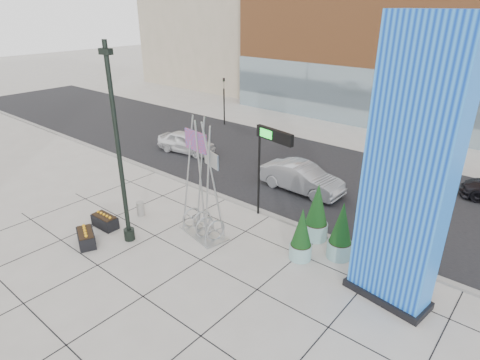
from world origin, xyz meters
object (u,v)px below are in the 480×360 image
Objects in this scene: blue_pylon at (408,179)px; car_silver_mid at (302,178)px; public_art_sculpture at (203,206)px; car_white_west at (186,142)px; overhead_street_sign at (273,142)px; concrete_bollard at (140,209)px; lamp_post at (121,167)px.

blue_pylon is 10.10m from car_silver_mid.
car_silver_mid is at bearing 93.88° from public_art_sculpture.
car_silver_mid is (9.89, -0.32, 0.07)m from car_white_west.
blue_pylon is at bearing -6.38° from overhead_street_sign.
concrete_bollard is 9.56m from car_white_west.
lamp_post is 1.77× the size of car_silver_mid.
blue_pylon reaches higher than concrete_bollard.
public_art_sculpture is at bearing -163.62° from blue_pylon.
lamp_post reaches higher than car_silver_mid.
overhead_street_sign is (-6.72, 2.06, -0.68)m from blue_pylon.
blue_pylon is at bearing -119.37° from car_white_west.
overhead_street_sign reaches higher than car_silver_mid.
blue_pylon is at bearing 9.03° from concrete_bollard.
car_silver_mid is at bearing 71.11° from lamp_post.
car_white_west is at bearing 89.31° from car_silver_mid.
lamp_post is at bearing -112.91° from overhead_street_sign.
public_art_sculpture reaches higher than overhead_street_sign.
overhead_street_sign is at bearing 36.92° from concrete_bollard.
concrete_bollard is (-3.74, -0.76, -1.09)m from public_art_sculpture.
blue_pylon reaches higher than lamp_post.
car_silver_mid reaches higher than car_white_west.
lamp_post is 6.89m from overhead_street_sign.
car_white_west is 0.89× the size of car_silver_mid.
lamp_post is 1.85× the size of overhead_street_sign.
car_white_west is at bearing 168.84° from blue_pylon.
blue_pylon is 1.12× the size of lamp_post.
overhead_street_sign is at bearing 56.43° from lamp_post.
public_art_sculpture is 1.29× the size of car_white_west.
lamp_post reaches higher than car_white_west.
blue_pylon is 2.25× the size of car_white_west.
concrete_bollard is 7.55m from overhead_street_sign.
car_silver_mid is (0.98, 6.95, -0.66)m from public_art_sculpture.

